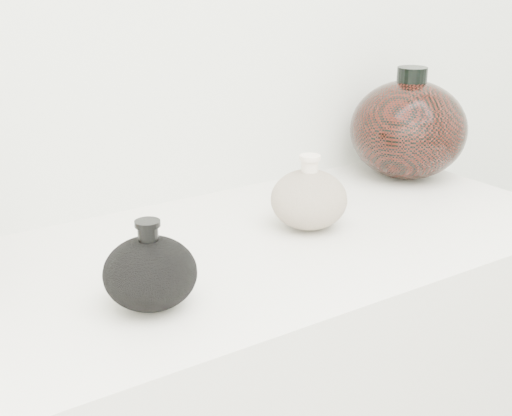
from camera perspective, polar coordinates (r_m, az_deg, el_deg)
black_gourd_vase at (r=0.91m, az=-8.47°, el=-5.12°), size 0.12×0.12×0.12m
cream_gourd_vase at (r=1.16m, az=4.25°, el=0.75°), size 0.14×0.14×0.12m
right_round_pot at (r=1.44m, az=12.07°, el=6.20°), size 0.28×0.28×0.22m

